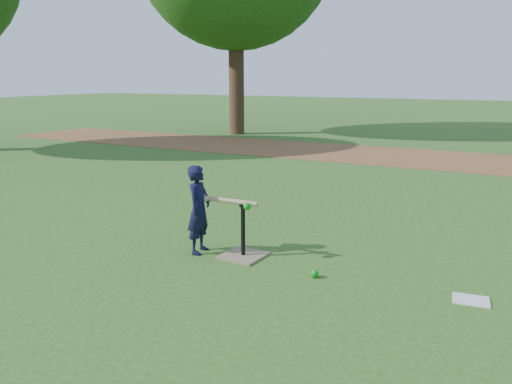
% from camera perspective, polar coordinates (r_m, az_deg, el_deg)
% --- Properties ---
extents(ground, '(80.00, 80.00, 0.00)m').
position_cam_1_polar(ground, '(5.48, 0.97, -7.09)').
color(ground, '#285116').
rests_on(ground, ground).
extents(dirt_strip, '(24.00, 3.00, 0.01)m').
position_cam_1_polar(dirt_strip, '(12.46, 16.52, 3.86)').
color(dirt_strip, brown).
rests_on(dirt_strip, ground).
extents(child, '(0.28, 0.38, 0.97)m').
position_cam_1_polar(child, '(5.42, -6.53, -2.00)').
color(child, black).
rests_on(child, ground).
extents(wiffle_ball_ground, '(0.08, 0.08, 0.08)m').
position_cam_1_polar(wiffle_ball_ground, '(4.89, 6.70, -9.24)').
color(wiffle_ball_ground, '#0D8F17').
rests_on(wiffle_ball_ground, ground).
extents(clipboard, '(0.32, 0.26, 0.01)m').
position_cam_1_polar(clipboard, '(4.78, 23.36, -11.27)').
color(clipboard, silver).
rests_on(clipboard, ground).
extents(batting_tee, '(0.46, 0.46, 0.61)m').
position_cam_1_polar(batting_tee, '(5.37, -1.48, -6.27)').
color(batting_tee, '#7F7050').
rests_on(batting_tee, ground).
extents(swing_action, '(0.63, 0.14, 0.08)m').
position_cam_1_polar(swing_action, '(5.24, -2.73, -1.15)').
color(swing_action, tan).
rests_on(swing_action, ground).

